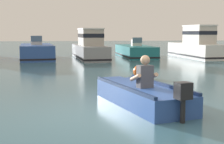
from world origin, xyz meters
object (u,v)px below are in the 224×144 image
Objects in this scene: mooring_buoy at (139,71)px; rowboat_with_person at (140,94)px; moored_boat_blue at (37,52)px; moored_boat_white at (196,46)px; moored_boat_grey at (89,47)px; moored_boat_teal at (135,51)px.

rowboat_with_person is at bearing -102.39° from mooring_buoy.
moored_boat_white is (10.82, -0.31, 0.37)m from moored_boat_blue.
mooring_buoy is (-6.11, -9.36, -0.58)m from moored_boat_white.
moored_boat_grey is at bearing -179.04° from moored_boat_white.
moored_boat_grey is (3.44, -0.44, 0.29)m from moored_boat_blue.
moored_boat_blue is 3.48m from moored_boat_grey.
moored_boat_grey is 1.05× the size of moored_boat_white.
rowboat_with_person is 13.77m from moored_boat_grey.
moored_boat_white is (7.37, 0.12, 0.08)m from moored_boat_grey.
moored_boat_teal is at bearing 165.24° from moored_boat_white.
moored_boat_white is at bearing 0.96° from moored_boat_grey.
moored_boat_grey is (-0.27, 13.76, 0.48)m from rowboat_with_person.
rowboat_with_person is at bearing -88.88° from moored_boat_grey.
moored_boat_white reaches higher than moored_boat_grey.
moored_boat_teal is 10.63m from mooring_buoy.
mooring_buoy is at bearing -64.06° from moored_boat_blue.
moored_boat_blue is at bearing 172.77° from moored_boat_grey.
moored_boat_white reaches higher than moored_boat_blue.
mooring_buoy is (0.99, 4.52, -0.01)m from rowboat_with_person.
moored_boat_blue reaches higher than mooring_buoy.
moored_boat_blue is 1.02× the size of moored_boat_teal.
moored_boat_white is at bearing 56.85° from mooring_buoy.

